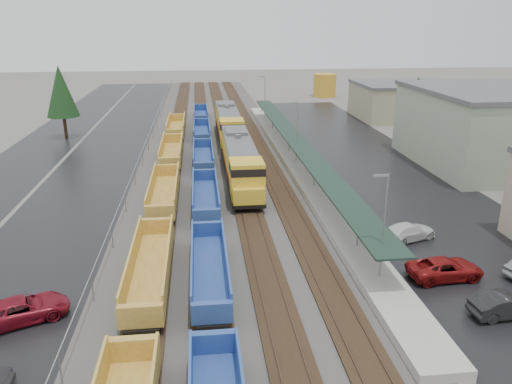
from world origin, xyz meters
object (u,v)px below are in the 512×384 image
(storage_tank, at_px, (325,85))
(parked_car_east_c, at_px, (408,232))
(parked_car_west_c, at_px, (23,310))
(locomotive_trail, at_px, (228,124))
(well_string_yellow, at_px, (159,224))
(well_string_blue, at_px, (205,197))
(locomotive_lead, at_px, (240,162))
(parked_car_east_a, at_px, (506,305))
(parked_car_east_b, at_px, (445,269))

(storage_tank, height_order, parked_car_east_c, storage_tank)
(parked_car_west_c, xyz_separation_m, parked_car_east_c, (27.81, 8.66, -0.03))
(locomotive_trail, height_order, well_string_yellow, locomotive_trail)
(parked_car_east_c, bearing_deg, well_string_yellow, 61.47)
(well_string_blue, relative_size, storage_tank, 19.14)
(parked_car_west_c, bearing_deg, well_string_yellow, -55.16)
(storage_tank, distance_m, parked_car_east_c, 82.82)
(storage_tank, height_order, parked_car_west_c, storage_tank)
(locomotive_lead, height_order, locomotive_trail, same)
(storage_tank, bearing_deg, well_string_blue, -112.34)
(locomotive_lead, xyz_separation_m, locomotive_trail, (0.00, 21.00, 0.00))
(locomotive_trail, xyz_separation_m, parked_car_east_c, (12.50, -37.60, -1.83))
(parked_car_west_c, bearing_deg, locomotive_lead, -54.39)
(parked_car_east_a, bearing_deg, parked_car_east_c, 2.37)
(well_string_blue, bearing_deg, parked_car_west_c, -121.89)
(locomotive_trail, distance_m, storage_tank, 51.07)
(parked_car_east_b, bearing_deg, well_string_yellow, 61.03)
(locomotive_lead, bearing_deg, storage_tank, 68.48)
(locomotive_lead, xyz_separation_m, storage_tank, (25.68, 65.14, 0.13))
(parked_car_west_c, bearing_deg, well_string_blue, -55.08)
(parked_car_east_b, height_order, parked_car_east_c, parked_car_east_b)
(parked_car_east_b, bearing_deg, parked_car_west_c, 90.52)
(well_string_blue, xyz_separation_m, storage_tank, (29.68, 72.24, 1.57))
(well_string_yellow, height_order, storage_tank, storage_tank)
(parked_car_west_c, relative_size, parked_car_east_a, 1.17)
(locomotive_lead, height_order, parked_car_east_b, locomotive_lead)
(parked_car_east_a, distance_m, parked_car_east_c, 11.63)
(well_string_blue, bearing_deg, locomotive_trail, 81.90)
(locomotive_lead, relative_size, parked_car_east_c, 4.32)
(well_string_yellow, distance_m, storage_tank, 85.62)
(locomotive_lead, xyz_separation_m, well_string_yellow, (-8.00, -13.56, -1.39))
(well_string_blue, distance_m, parked_car_east_c, 19.05)
(well_string_blue, height_order, storage_tank, storage_tank)
(parked_car_east_c, bearing_deg, storage_tank, -29.25)
(well_string_blue, height_order, parked_car_east_a, well_string_blue)
(parked_car_east_a, bearing_deg, parked_car_west_c, 79.74)
(storage_tank, height_order, parked_car_east_a, storage_tank)
(well_string_yellow, relative_size, well_string_blue, 0.92)
(well_string_yellow, relative_size, parked_car_east_a, 20.55)
(parked_car_east_c, bearing_deg, well_string_blue, 39.97)
(well_string_blue, distance_m, parked_car_west_c, 21.40)
(locomotive_lead, bearing_deg, parked_car_east_b, -61.77)
(parked_car_east_b, xyz_separation_m, parked_car_east_c, (0.06, 6.58, -0.02))
(locomotive_trail, bearing_deg, storage_tank, 59.81)
(parked_car_east_a, bearing_deg, locomotive_lead, 21.69)
(locomotive_trail, distance_m, well_string_yellow, 35.50)
(locomotive_trail, height_order, parked_car_west_c, locomotive_trail)
(well_string_yellow, distance_m, well_string_blue, 7.60)
(parked_car_east_b, bearing_deg, locomotive_trail, 11.96)
(parked_car_east_a, bearing_deg, locomotive_trail, 11.19)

